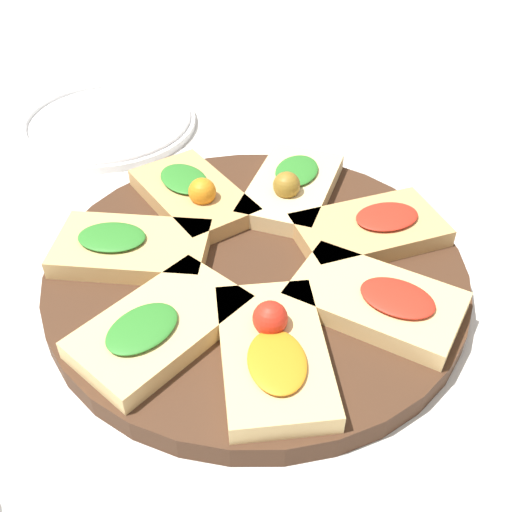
# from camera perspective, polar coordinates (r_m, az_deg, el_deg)

# --- Properties ---
(ground_plane) EXTENTS (3.00, 3.00, 0.00)m
(ground_plane) POSITION_cam_1_polar(r_m,az_deg,el_deg) (0.60, -0.00, -2.36)
(ground_plane) COLOR silver
(serving_board) EXTENTS (0.41, 0.41, 0.02)m
(serving_board) POSITION_cam_1_polar(r_m,az_deg,el_deg) (0.59, -0.00, -1.54)
(serving_board) COLOR #422819
(serving_board) RESTS_ON ground_plane
(focaccia_slice_0) EXTENTS (0.13, 0.17, 0.03)m
(focaccia_slice_0) POSITION_cam_1_polar(r_m,az_deg,el_deg) (0.62, 10.87, 2.56)
(focaccia_slice_0) COLOR tan
(focaccia_slice_0) RESTS_ON serving_board
(focaccia_slice_1) EXTENTS (0.15, 0.17, 0.04)m
(focaccia_slice_1) POSITION_cam_1_polar(r_m,az_deg,el_deg) (0.67, 3.41, 6.60)
(focaccia_slice_1) COLOR #E5C689
(focaccia_slice_1) RESTS_ON serving_board
(focaccia_slice_2) EXTENTS (0.15, 0.10, 0.04)m
(focaccia_slice_2) POSITION_cam_1_polar(r_m,az_deg,el_deg) (0.66, -6.01, 5.87)
(focaccia_slice_2) COLOR tan
(focaccia_slice_2) RESTS_ON serving_board
(focaccia_slice_3) EXTENTS (0.16, 0.16, 0.03)m
(focaccia_slice_3) POSITION_cam_1_polar(r_m,az_deg,el_deg) (0.60, -11.88, 0.83)
(focaccia_slice_3) COLOR tan
(focaccia_slice_3) RESTS_ON serving_board
(focaccia_slice_4) EXTENTS (0.11, 0.16, 0.03)m
(focaccia_slice_4) POSITION_cam_1_polar(r_m,az_deg,el_deg) (0.51, -9.21, -6.63)
(focaccia_slice_4) COLOR #DBB775
(focaccia_slice_4) RESTS_ON serving_board
(focaccia_slice_5) EXTENTS (0.17, 0.15, 0.04)m
(focaccia_slice_5) POSITION_cam_1_polar(r_m,az_deg,el_deg) (0.49, 1.67, -9.00)
(focaccia_slice_5) COLOR #DBB775
(focaccia_slice_5) RESTS_ON serving_board
(focaccia_slice_6) EXTENTS (0.17, 0.13, 0.03)m
(focaccia_slice_6) POSITION_cam_1_polar(r_m,az_deg,el_deg) (0.54, 11.47, -4.14)
(focaccia_slice_6) COLOR #DBB775
(focaccia_slice_6) RESTS_ON serving_board
(plate_left) EXTENTS (0.24, 0.24, 0.02)m
(plate_left) POSITION_cam_1_polar(r_m,az_deg,el_deg) (0.88, -13.93, 12.28)
(plate_left) COLOR white
(plate_left) RESTS_ON ground_plane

